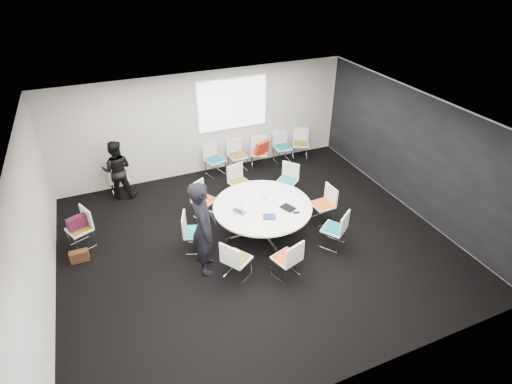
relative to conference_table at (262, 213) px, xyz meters
name	(u,v)px	position (x,y,z in m)	size (l,w,h in m)	color
room_shell	(259,186)	(-0.19, -0.24, 0.87)	(8.08, 7.08, 2.88)	black
conference_table	(262,213)	(0.00, 0.00, 0.00)	(2.13, 2.13, 0.73)	silver
projection_screen	(233,104)	(0.52, 3.22, 1.32)	(1.90, 0.03, 1.35)	white
chair_ring_a	(322,211)	(1.46, -0.12, -0.25)	(0.47, 0.48, 0.88)	silver
chair_ring_b	(287,187)	(1.17, 1.14, -0.25)	(0.64, 0.64, 0.88)	silver
chair_ring_c	(240,188)	(0.04, 1.53, -0.25)	(0.55, 0.55, 0.88)	silver
chair_ring_d	(204,206)	(-1.01, 1.10, -0.25)	(0.63, 0.62, 0.88)	silver
chair_ring_e	(195,238)	(-1.52, 0.03, -0.25)	(0.57, 0.58, 0.88)	silver
chair_ring_f	(237,266)	(-1.01, -1.09, -0.25)	(0.63, 0.63, 0.88)	silver
chair_ring_g	(287,265)	(-0.11, -1.44, -0.25)	(0.58, 0.57, 0.88)	silver
chair_ring_h	(334,235)	(1.21, -1.00, -0.25)	(0.63, 0.63, 0.88)	silver
chair_back_a	(215,165)	(-0.16, 2.93, -0.25)	(0.57, 0.57, 0.88)	silver
chair_back_b	(237,161)	(0.51, 2.93, -0.25)	(0.50, 0.49, 0.88)	silver
chair_back_c	(259,158)	(1.14, 2.88, -0.25)	(0.60, 0.60, 0.88)	silver
chair_back_d	(282,152)	(1.91, 2.93, -0.25)	(0.47, 0.46, 0.88)	silver
chair_back_e	(300,149)	(2.51, 2.93, -0.25)	(0.60, 0.60, 0.88)	silver
chair_spare_left	(82,235)	(-3.71, 1.06, -0.25)	(0.60, 0.60, 0.88)	silver
chair_person_back	(120,184)	(-2.71, 2.92, -0.25)	(0.48, 0.47, 0.88)	silver
person_main	(203,228)	(-1.48, -0.61, 0.46)	(0.72, 0.47, 1.98)	black
person_back	(117,170)	(-2.71, 2.76, 0.24)	(0.75, 0.58, 1.54)	black
laptop	(241,211)	(-0.51, -0.02, 0.21)	(0.30, 0.20, 0.02)	#333338
laptop_lid	(242,206)	(-0.48, -0.04, 0.33)	(0.30, 0.02, 0.22)	silver
notebook_black	(288,208)	(0.46, -0.30, 0.21)	(0.22, 0.30, 0.02)	black
tablet_folio	(269,217)	(-0.04, -0.45, 0.21)	(0.26, 0.20, 0.03)	navy
papers_right	(277,193)	(0.50, 0.34, 0.20)	(0.30, 0.21, 0.00)	silver
papers_front	(294,200)	(0.71, -0.09, 0.20)	(0.30, 0.21, 0.00)	white
cup	(264,196)	(0.14, 0.25, 0.25)	(0.08, 0.08, 0.09)	white
phone	(296,213)	(0.55, -0.52, 0.20)	(0.14, 0.07, 0.01)	black
maroon_bag	(77,222)	(-3.72, 1.06, 0.09)	(0.40, 0.14, 0.28)	#441226
brown_bag	(79,256)	(-3.81, 0.58, -0.41)	(0.36, 0.16, 0.24)	#3B2212
red_jacket	(262,148)	(1.14, 2.65, 0.17)	(0.44, 0.10, 0.35)	#A12413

